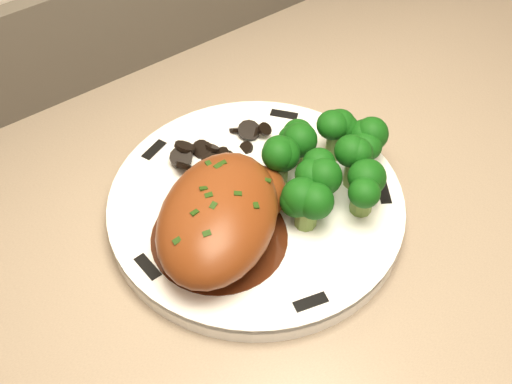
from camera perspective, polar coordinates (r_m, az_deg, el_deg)
counter at (r=1.01m, az=12.65°, el=-12.85°), size 1.92×0.65×0.95m
plate at (r=0.59m, az=-0.00°, el=-1.22°), size 0.36×0.36×0.02m
rim_accent_0 at (r=0.63m, az=-9.05°, el=3.70°), size 0.03×0.02×0.00m
rim_accent_1 at (r=0.54m, az=-9.61°, el=-6.60°), size 0.01×0.03×0.00m
rim_accent_2 at (r=0.52m, az=4.88°, el=-9.74°), size 0.03×0.02×0.00m
rim_accent_3 at (r=0.60m, az=11.27°, el=-0.03°), size 0.02×0.03×0.00m
rim_accent_4 at (r=0.66m, az=2.51°, el=6.87°), size 0.03×0.03×0.00m
gravy_pool at (r=0.55m, az=-3.27°, el=-4.05°), size 0.12×0.12×0.00m
chicken_breast at (r=0.54m, az=-2.97°, el=-2.00°), size 0.17×0.17×0.06m
mushroom_pile at (r=0.62m, az=-2.68°, el=3.48°), size 0.09×0.07×0.03m
broccoli_florets at (r=0.58m, az=6.45°, el=2.51°), size 0.12×0.11×0.05m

